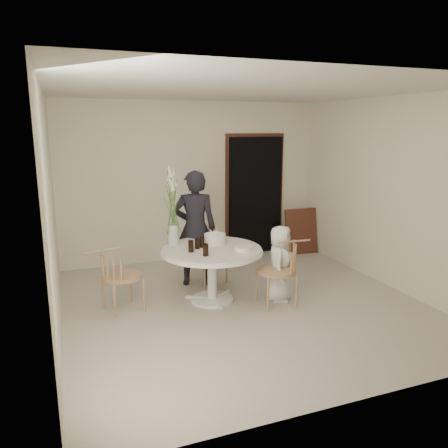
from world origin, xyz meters
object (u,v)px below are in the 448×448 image
object	(u,v)px
chair_far	(202,244)
boy	(280,264)
girl	(195,228)
birthday_cake	(215,239)
chair_right	(285,263)
flower_vase	(172,207)
chair_left	(113,271)
table	(212,257)

from	to	relation	value
chair_far	boy	distance (m)	1.32
girl	birthday_cake	bearing A→B (deg)	119.92
chair_right	flower_vase	size ratio (longest dim) A/B	0.79
chair_right	chair_left	bearing A→B (deg)	-100.08
table	chair_far	bearing A→B (deg)	80.86
table	birthday_cake	world-z (taller)	birthday_cake
flower_vase	chair_right	bearing A→B (deg)	-30.73
chair_left	flower_vase	bearing A→B (deg)	-88.56
girl	chair_far	bearing A→B (deg)	-126.75
girl	flower_vase	distance (m)	0.67
chair_left	boy	distance (m)	2.15
flower_vase	table	bearing A→B (deg)	-39.20
chair_right	girl	xyz separation A→B (m)	(-0.87, 1.12, 0.29)
chair_far	birthday_cake	xyz separation A→B (m)	(-0.02, -0.62, 0.23)
girl	boy	distance (m)	1.36
chair_right	girl	distance (m)	1.45
girl	boy	bearing A→B (deg)	147.23
chair_left	boy	size ratio (longest dim) A/B	0.82
boy	birthday_cake	world-z (taller)	boy
table	chair_right	size ratio (longest dim) A/B	1.55
chair_left	boy	xyz separation A→B (m)	(2.11, -0.37, -0.03)
girl	birthday_cake	xyz separation A→B (m)	(0.12, -0.51, -0.04)
girl	chair_left	bearing A→B (deg)	42.85
chair_right	girl	world-z (taller)	girl
girl	chair_right	bearing A→B (deg)	144.20
chair_far	flower_vase	size ratio (longest dim) A/B	0.81
table	girl	world-z (taller)	girl
chair_far	girl	bearing A→B (deg)	-161.09
table	chair_right	distance (m)	0.96
table	flower_vase	size ratio (longest dim) A/B	1.23
boy	chair_right	bearing A→B (deg)	-143.18
chair_far	boy	world-z (taller)	boy
flower_vase	girl	bearing A→B (deg)	40.79
table	birthday_cake	size ratio (longest dim) A/B	4.65
chair_left	birthday_cake	world-z (taller)	birthday_cake
flower_vase	birthday_cake	bearing A→B (deg)	-16.30
chair_right	birthday_cake	bearing A→B (deg)	-126.07
chair_left	boy	world-z (taller)	boy
table	boy	size ratio (longest dim) A/B	1.30
chair_left	chair_far	bearing A→B (deg)	-78.69
table	girl	bearing A→B (deg)	91.21
chair_far	chair_left	world-z (taller)	chair_far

